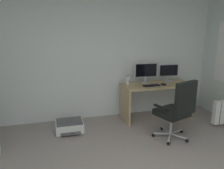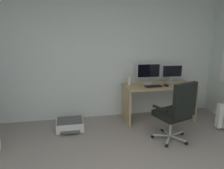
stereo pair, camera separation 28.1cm
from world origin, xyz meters
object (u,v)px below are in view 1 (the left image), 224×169
Objects in this scene: keyboard at (151,85)px; office_chair at (177,108)px; monitor_secondary at (168,71)px; desktop_speaker at (128,81)px; computer_mouse at (164,84)px; monitor_main at (146,71)px; desk at (156,93)px; printer at (70,126)px.

office_chair is (0.08, -0.85, -0.19)m from keyboard.
desktop_speaker is (-0.95, -0.05, -0.14)m from monitor_secondary.
computer_mouse is 0.74m from desktop_speaker.
computer_mouse is 0.09× the size of office_chair.
monitor_main is 1.21m from office_chair.
office_chair reaches higher than desk.
monitor_main is at bearing 94.35° from office_chair.
keyboard is (0.01, -0.28, -0.24)m from monitor_main.
printer is at bearing 154.22° from office_chair.
keyboard is at bearing -151.94° from monitor_secondary.
printer is at bearing 176.75° from computer_mouse.
desk reaches higher than printer.
monitor_main is at bearing 89.18° from keyboard.
desktop_speaker is 1.45m from printer.
printer is at bearing -175.60° from desk.
keyboard is at bearing -88.05° from monitor_main.
monitor_secondary is at bearing 0.01° from monitor_main.
monitor_secondary is at bearing 44.92° from computer_mouse.
monitor_secondary is 0.43m from computer_mouse.
printer is at bearing 177.74° from keyboard.
desktop_speaker is at bearing 115.11° from office_chair.
office_chair reaches higher than computer_mouse.
monitor_main reaches higher than monitor_secondary.
monitor_main is at bearing 142.10° from desk.
keyboard is 0.26m from computer_mouse.
computer_mouse is 0.89m from office_chair.
office_chair is at bearing -87.65° from keyboard.
office_chair reaches higher than printer.
desktop_speaker is (-0.43, 0.23, 0.07)m from keyboard.
keyboard reaches higher than printer.
desktop_speaker is at bearing 157.74° from computer_mouse.
monitor_secondary is at bearing 23.97° from desk.
desktop_speaker is 0.33× the size of printer.
desktop_speaker is 1.22m from office_chair.
computer_mouse is (0.08, -0.14, 0.22)m from desk.
keyboard is (-0.18, -0.13, 0.21)m from desk.
printer is at bearing -172.39° from monitor_secondary.
monitor_secondary is at bearing 68.64° from office_chair.
desktop_speaker reaches higher than desk.
computer_mouse is at bearing -131.65° from monitor_secondary.
office_chair is at bearing -96.17° from desk.
computer_mouse is 2.04m from printer.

